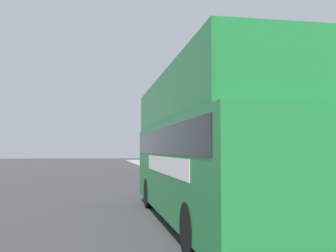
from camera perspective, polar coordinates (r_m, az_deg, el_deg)
ground_plane at (r=23.82m, az=-10.99°, el=-8.40°), size 144.00×144.00×0.00m
sidewalk at (r=21.83m, az=7.96°, el=-8.70°), size 3.89×108.00×0.14m
brick_terrace_rear at (r=27.79m, az=14.84°, el=1.70°), size 6.00×22.77×9.04m
tour_bus at (r=11.30m, az=4.97°, el=-4.68°), size 2.57×10.84×4.16m
parked_car_ahead_of_bus at (r=19.50m, az=0.59°, el=-7.46°), size 1.99×4.30×1.51m
lamp_post_second at (r=15.78m, az=8.81°, el=0.41°), size 0.35×0.35×4.29m
lamp_post_third at (r=23.29m, az=2.99°, el=0.39°), size 0.35×0.35×5.12m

